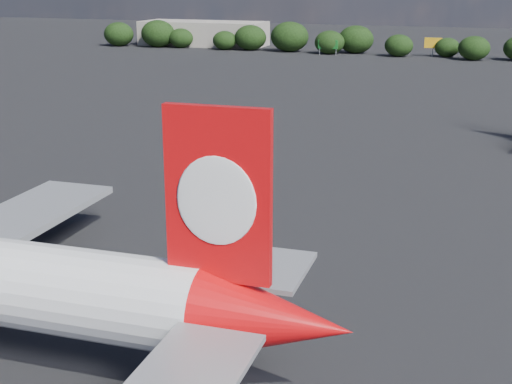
% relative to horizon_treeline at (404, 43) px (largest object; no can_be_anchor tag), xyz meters
% --- Properties ---
extents(ground, '(500.00, 500.00, 0.00)m').
position_rel_horizon_treeline_xyz_m(ground, '(-3.90, -120.63, -3.86)').
color(ground, black).
rests_on(ground, ground).
extents(terminal_building, '(42.00, 16.00, 8.00)m').
position_rel_horizon_treeline_xyz_m(terminal_building, '(-68.90, 11.37, 0.14)').
color(terminal_building, gray).
rests_on(terminal_building, ground).
extents(highway_sign, '(6.00, 0.30, 4.50)m').
position_rel_horizon_treeline_xyz_m(highway_sign, '(-21.90, -4.63, -0.74)').
color(highway_sign, '#125E1D').
rests_on(highway_sign, ground).
extents(billboard_yellow, '(5.00, 0.30, 5.50)m').
position_rel_horizon_treeline_xyz_m(billboard_yellow, '(8.10, 1.37, 0.00)').
color(billboard_yellow, yellow).
rests_on(billboard_yellow, ground).
extents(horizon_treeline, '(206.17, 15.86, 9.20)m').
position_rel_horizon_treeline_xyz_m(horizon_treeline, '(0.00, 0.00, 0.00)').
color(horizon_treeline, black).
rests_on(horizon_treeline, ground).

